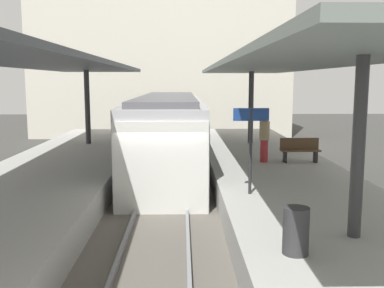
# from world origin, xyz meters

# --- Properties ---
(ground_plane) EXTENTS (80.00, 80.00, 0.00)m
(ground_plane) POSITION_xyz_m (0.00, 0.00, 0.00)
(ground_plane) COLOR #383835
(platform_left) EXTENTS (4.40, 28.00, 1.00)m
(platform_left) POSITION_xyz_m (-3.80, 0.00, 0.50)
(platform_left) COLOR #9E9E99
(platform_left) RESTS_ON ground_plane
(platform_right) EXTENTS (4.40, 28.00, 1.00)m
(platform_right) POSITION_xyz_m (3.80, 0.00, 0.50)
(platform_right) COLOR #9E9E99
(platform_right) RESTS_ON ground_plane
(track_ballast) EXTENTS (3.20, 28.00, 0.20)m
(track_ballast) POSITION_xyz_m (0.00, 0.00, 0.10)
(track_ballast) COLOR #59544C
(track_ballast) RESTS_ON ground_plane
(rail_near_side) EXTENTS (0.08, 28.00, 0.14)m
(rail_near_side) POSITION_xyz_m (-0.72, 0.00, 0.27)
(rail_near_side) COLOR slate
(rail_near_side) RESTS_ON track_ballast
(rail_far_side) EXTENTS (0.08, 28.00, 0.14)m
(rail_far_side) POSITION_xyz_m (0.72, 0.00, 0.27)
(rail_far_side) COLOR slate
(rail_far_side) RESTS_ON track_ballast
(commuter_train) EXTENTS (2.78, 12.85, 3.10)m
(commuter_train) POSITION_xyz_m (0.00, 5.55, 1.73)
(commuter_train) COLOR #ADADB2
(commuter_train) RESTS_ON track_ballast
(canopy_left) EXTENTS (4.18, 21.00, 3.56)m
(canopy_left) POSITION_xyz_m (-3.80, 1.40, 4.43)
(canopy_left) COLOR #333335
(canopy_left) RESTS_ON platform_left
(canopy_right) EXTENTS (4.18, 21.00, 3.50)m
(canopy_right) POSITION_xyz_m (3.80, 1.40, 4.37)
(canopy_right) COLOR #333335
(canopy_right) RESTS_ON platform_right
(platform_bench) EXTENTS (1.40, 0.41, 0.86)m
(platform_bench) POSITION_xyz_m (4.82, 2.76, 1.46)
(platform_bench) COLOR black
(platform_bench) RESTS_ON platform_right
(platform_sign) EXTENTS (0.90, 0.08, 2.21)m
(platform_sign) POSITION_xyz_m (2.33, -1.73, 2.62)
(platform_sign) COLOR #262628
(platform_sign) RESTS_ON platform_right
(litter_bin) EXTENTS (0.44, 0.44, 0.80)m
(litter_bin) POSITION_xyz_m (2.49, -5.71, 1.40)
(litter_bin) COLOR #2D2D30
(litter_bin) RESTS_ON platform_right
(passenger_near_bench) EXTENTS (0.36, 0.36, 1.69)m
(passenger_near_bench) POSITION_xyz_m (3.53, 2.79, 1.88)
(passenger_near_bench) COLOR maroon
(passenger_near_bench) RESTS_ON platform_right
(station_building_backdrop) EXTENTS (18.00, 6.00, 11.00)m
(station_building_backdrop) POSITION_xyz_m (-0.89, 20.00, 5.50)
(station_building_backdrop) COLOR beige
(station_building_backdrop) RESTS_ON ground_plane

